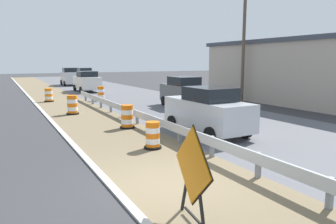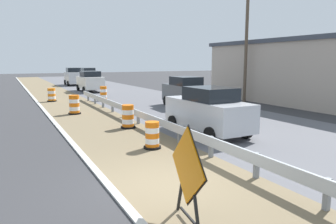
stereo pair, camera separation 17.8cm
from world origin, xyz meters
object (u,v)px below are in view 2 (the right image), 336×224
at_px(traffic_barrel_far, 52,96).
at_px(traffic_barrel_farther, 103,94).
at_px(traffic_barrel_close, 128,118).
at_px(car_trailing_far_lane, 73,77).
at_px(car_lead_near_lane, 90,81).
at_px(utility_pole_near, 246,38).
at_px(traffic_barrel_nearest, 152,137).
at_px(car_mid_far_lane, 89,75).
at_px(traffic_barrel_mid, 74,106).
at_px(warning_sign_diamond, 188,170).
at_px(car_trailing_near_lane, 187,92).
at_px(car_lead_far_lane, 208,111).

bearing_deg(traffic_barrel_far, traffic_barrel_farther, -18.63).
xyz_separation_m(traffic_barrel_close, car_trailing_far_lane, (3.02, 28.26, 0.63)).
xyz_separation_m(traffic_barrel_farther, car_lead_near_lane, (0.95, 8.09, 0.53)).
xyz_separation_m(traffic_barrel_farther, utility_pole_near, (9.38, -5.68, 4.30)).
relative_size(traffic_barrel_nearest, car_lead_near_lane, 0.22).
distance_m(traffic_barrel_far, car_mid_far_lane, 22.59).
relative_size(car_lead_near_lane, car_mid_far_lane, 0.95).
relative_size(traffic_barrel_mid, utility_pole_near, 0.12).
height_order(traffic_barrel_nearest, utility_pole_near, utility_pole_near).
height_order(traffic_barrel_far, traffic_barrel_farther, traffic_barrel_farther).
distance_m(warning_sign_diamond, traffic_barrel_close, 8.99).
bearing_deg(utility_pole_near, warning_sign_diamond, -134.12).
distance_m(traffic_barrel_farther, car_trailing_far_lane, 17.64).
bearing_deg(utility_pole_near, traffic_barrel_farther, 148.81).
bearing_deg(traffic_barrel_far, traffic_barrel_close, -81.38).
height_order(traffic_barrel_farther, car_trailing_far_lane, car_trailing_far_lane).
height_order(car_trailing_far_lane, utility_pole_near, utility_pole_near).
distance_m(traffic_barrel_nearest, utility_pole_near, 15.24).
height_order(warning_sign_diamond, traffic_barrel_far, warning_sign_diamond).
bearing_deg(traffic_barrel_nearest, traffic_barrel_mid, 96.28).
distance_m(traffic_barrel_close, car_trailing_near_lane, 7.49).
height_order(traffic_barrel_close, traffic_barrel_farther, traffic_barrel_farther).
xyz_separation_m(traffic_barrel_nearest, car_lead_far_lane, (3.08, 1.01, 0.57)).
xyz_separation_m(traffic_barrel_nearest, traffic_barrel_close, (0.45, 3.69, 0.06)).
bearing_deg(warning_sign_diamond, utility_pole_near, -126.45).
xyz_separation_m(traffic_barrel_mid, car_mid_far_lane, (7.57, 27.90, 0.55)).
distance_m(car_trailing_near_lane, car_trailing_far_lane, 23.87).
distance_m(traffic_barrel_mid, car_trailing_far_lane, 23.54).
bearing_deg(traffic_barrel_close, car_lead_far_lane, -45.49).
height_order(traffic_barrel_nearest, traffic_barrel_close, traffic_barrel_close).
bearing_deg(car_trailing_near_lane, traffic_barrel_close, -50.43).
bearing_deg(traffic_barrel_close, traffic_barrel_far, 98.62).
distance_m(warning_sign_diamond, traffic_barrel_mid, 13.92).
relative_size(traffic_barrel_farther, car_trailing_far_lane, 0.28).
height_order(traffic_barrel_close, car_lead_near_lane, car_lead_near_lane).
xyz_separation_m(traffic_barrel_nearest, utility_pole_near, (11.74, 8.68, 4.38)).
distance_m(traffic_barrel_close, car_lead_near_lane, 18.98).
height_order(traffic_barrel_farther, car_lead_near_lane, car_lead_near_lane).
distance_m(traffic_barrel_farther, car_lead_far_lane, 13.38).
relative_size(traffic_barrel_far, car_mid_far_lane, 0.22).
bearing_deg(traffic_barrel_farther, warning_sign_diamond, -101.47).
relative_size(traffic_barrel_close, traffic_barrel_far, 1.05).
height_order(traffic_barrel_nearest, traffic_barrel_far, traffic_barrel_far).
distance_m(car_lead_near_lane, car_lead_far_lane, 21.43).
bearing_deg(car_mid_far_lane, traffic_barrel_far, -19.10).
xyz_separation_m(traffic_barrel_far, car_trailing_near_lane, (7.72, -7.35, 0.56)).
distance_m(traffic_barrel_close, traffic_barrel_far, 12.06).
relative_size(traffic_barrel_mid, car_mid_far_lane, 0.24).
xyz_separation_m(traffic_barrel_mid, car_trailing_far_lane, (4.45, 23.11, 0.61)).
height_order(car_mid_far_lane, utility_pole_near, utility_pole_near).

